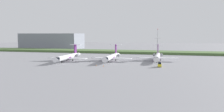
{
  "coord_description": "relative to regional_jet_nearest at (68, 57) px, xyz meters",
  "views": [
    {
      "loc": [
        28.92,
        -112.63,
        15.25
      ],
      "look_at": [
        0.0,
        7.19,
        3.0
      ],
      "focal_mm": 35.57,
      "sensor_mm": 36.0,
      "label": 1
    }
  ],
  "objects": [
    {
      "name": "regional_jet_nearest",
      "position": [
        0.0,
        0.0,
        0.0
      ],
      "size": [
        22.81,
        31.0,
        9.0
      ],
      "color": "white",
      "rests_on": "ground"
    },
    {
      "name": "grass_berm",
      "position": [
        24.22,
        61.68,
        -1.64
      ],
      "size": [
        320.0,
        20.0,
        1.79
      ],
      "primitive_type": "cube",
      "color": "#4C6B38",
      "rests_on": "ground"
    },
    {
      "name": "distant_hangar",
      "position": [
        -64.15,
        99.47,
        5.37
      ],
      "size": [
        62.44,
        28.77,
        15.81
      ],
      "primitive_type": "cube",
      "color": "gray",
      "rests_on": "ground"
    },
    {
      "name": "ground_plane",
      "position": [
        24.22,
        27.63,
        -2.54
      ],
      "size": [
        500.0,
        500.0,
        0.0
      ],
      "primitive_type": "plane",
      "color": "gray"
    },
    {
      "name": "baggage_tug",
      "position": [
        50.74,
        -10.78,
        -1.53
      ],
      "size": [
        1.72,
        3.2,
        2.3
      ],
      "color": "yellow",
      "rests_on": "ground"
    },
    {
      "name": "safety_cone_mid_marker",
      "position": [
        24.9,
        -15.29,
        -2.26
      ],
      "size": [
        0.44,
        0.44,
        0.55
      ],
      "primitive_type": "cone",
      "color": "orange",
      "rests_on": "ground"
    },
    {
      "name": "regional_jet_second",
      "position": [
        23.92,
        5.68,
        0.0
      ],
      "size": [
        22.81,
        31.0,
        9.0
      ],
      "color": "white",
      "rests_on": "ground"
    },
    {
      "name": "safety_cone_front_marker",
      "position": [
        21.21,
        -14.7,
        -2.26
      ],
      "size": [
        0.44,
        0.44,
        0.55
      ],
      "primitive_type": "cone",
      "color": "orange",
      "rests_on": "ground"
    },
    {
      "name": "antenna_mast",
      "position": [
        47.67,
        42.43,
        5.38
      ],
      "size": [
        4.4,
        0.5,
        18.91
      ],
      "color": "#B2B2B7",
      "rests_on": "ground"
    },
    {
      "name": "regional_jet_third",
      "position": [
        48.77,
        12.75,
        0.0
      ],
      "size": [
        22.81,
        31.0,
        9.0
      ],
      "color": "white",
      "rests_on": "ground"
    }
  ]
}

